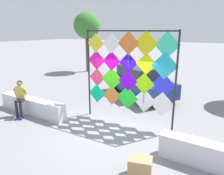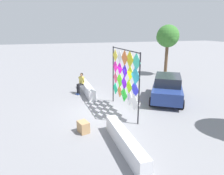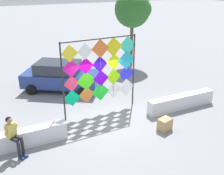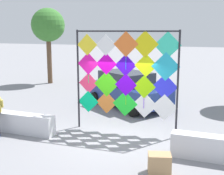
# 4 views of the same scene
# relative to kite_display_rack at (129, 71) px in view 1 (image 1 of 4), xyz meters

# --- Properties ---
(ground) EXTENTS (120.00, 120.00, 0.00)m
(ground) POSITION_rel_kite_display_rack_xyz_m (-0.19, -1.01, -2.11)
(ground) COLOR gray
(plaza_ledge_left) EXTENTS (3.71, 0.45, 0.70)m
(plaza_ledge_left) POSITION_rel_kite_display_rack_xyz_m (-4.06, -1.39, -1.76)
(plaza_ledge_left) COLOR silver
(plaza_ledge_left) RESTS_ON ground
(kite_display_rack) EXTENTS (3.70, 0.22, 3.61)m
(kite_display_rack) POSITION_rel_kite_display_rack_xyz_m (0.00, 0.00, 0.00)
(kite_display_rack) COLOR #232328
(kite_display_rack) RESTS_ON ground
(seated_vendor) EXTENTS (0.69, 0.75, 1.55)m
(seated_vendor) POSITION_rel_kite_display_rack_xyz_m (-4.19, -1.82, -1.19)
(seated_vendor) COLOR black
(seated_vendor) RESTS_ON ground
(parked_car) EXTENTS (4.60, 3.86, 1.66)m
(parked_car) POSITION_rel_kite_display_rack_xyz_m (-1.08, 3.50, -1.27)
(parked_car) COLOR navy
(parked_car) RESTS_ON ground
(cardboard_box_large) EXTENTS (0.66, 0.56, 0.53)m
(cardboard_box_large) POSITION_rel_kite_display_rack_xyz_m (1.75, -2.70, -1.85)
(cardboard_box_large) COLOR tan
(cardboard_box_large) RESTS_ON ground
(tree_far_right) EXTENTS (2.25, 2.25, 5.07)m
(tree_far_right) POSITION_rel_kite_display_rack_xyz_m (-8.01, 7.63, 1.75)
(tree_far_right) COLOR brown
(tree_far_right) RESTS_ON ground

